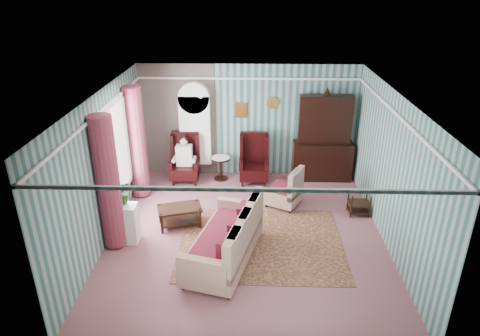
{
  "coord_description": "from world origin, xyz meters",
  "views": [
    {
      "loc": [
        0.1,
        -7.43,
        4.84
      ],
      "look_at": [
        -0.14,
        0.6,
        1.22
      ],
      "focal_mm": 32.0,
      "sensor_mm": 36.0,
      "label": 1
    }
  ],
  "objects_px": {
    "wingback_right": "(254,159)",
    "coffee_table": "(180,216)",
    "bookcase": "(196,135)",
    "dresser_hutch": "(324,136)",
    "floral_armchair": "(284,185)",
    "nest_table": "(359,203)",
    "sofa": "(223,236)",
    "seated_woman": "(185,160)",
    "wingback_left": "(185,159)",
    "round_side_table": "(221,168)",
    "plant_stand": "(124,223)"
  },
  "relations": [
    {
      "from": "bookcase",
      "to": "wingback_left",
      "type": "relative_size",
      "value": 1.79
    },
    {
      "from": "wingback_left",
      "to": "sofa",
      "type": "bearing_deg",
      "value": -70.21
    },
    {
      "from": "seated_woman",
      "to": "floral_armchair",
      "type": "bearing_deg",
      "value": -25.96
    },
    {
      "from": "wingback_right",
      "to": "floral_armchair",
      "type": "bearing_deg",
      "value": -60.07
    },
    {
      "from": "seated_woman",
      "to": "sofa",
      "type": "relative_size",
      "value": 0.54
    },
    {
      "from": "seated_woman",
      "to": "round_side_table",
      "type": "relative_size",
      "value": 1.97
    },
    {
      "from": "sofa",
      "to": "coffee_table",
      "type": "relative_size",
      "value": 2.42
    },
    {
      "from": "nest_table",
      "to": "plant_stand",
      "type": "bearing_deg",
      "value": -166.16
    },
    {
      "from": "bookcase",
      "to": "coffee_table",
      "type": "xyz_separation_m",
      "value": [
        -0.05,
        -2.54,
        -0.9
      ]
    },
    {
      "from": "bookcase",
      "to": "dresser_hutch",
      "type": "relative_size",
      "value": 0.95
    },
    {
      "from": "bookcase",
      "to": "wingback_left",
      "type": "height_order",
      "value": "bookcase"
    },
    {
      "from": "wingback_left",
      "to": "nest_table",
      "type": "relative_size",
      "value": 2.31
    },
    {
      "from": "nest_table",
      "to": "sofa",
      "type": "xyz_separation_m",
      "value": [
        -2.87,
        -1.78,
        0.27
      ]
    },
    {
      "from": "wingback_left",
      "to": "round_side_table",
      "type": "relative_size",
      "value": 2.08
    },
    {
      "from": "dresser_hutch",
      "to": "coffee_table",
      "type": "xyz_separation_m",
      "value": [
        -3.3,
        -2.42,
        -0.96
      ]
    },
    {
      "from": "nest_table",
      "to": "coffee_table",
      "type": "distance_m",
      "value": 3.91
    },
    {
      "from": "bookcase",
      "to": "nest_table",
      "type": "relative_size",
      "value": 4.15
    },
    {
      "from": "bookcase",
      "to": "floral_armchair",
      "type": "relative_size",
      "value": 2.16
    },
    {
      "from": "dresser_hutch",
      "to": "bookcase",
      "type": "bearing_deg",
      "value": 177.89
    },
    {
      "from": "sofa",
      "to": "nest_table",
      "type": "bearing_deg",
      "value": -43.44
    },
    {
      "from": "plant_stand",
      "to": "coffee_table",
      "type": "xyz_separation_m",
      "value": [
        1.0,
        0.6,
        -0.18
      ]
    },
    {
      "from": "floral_armchair",
      "to": "bookcase",
      "type": "bearing_deg",
      "value": 81.72
    },
    {
      "from": "bookcase",
      "to": "coffee_table",
      "type": "relative_size",
      "value": 2.49
    },
    {
      "from": "dresser_hutch",
      "to": "sofa",
      "type": "xyz_separation_m",
      "value": [
        -2.3,
        -3.6,
        -0.64
      ]
    },
    {
      "from": "wingback_left",
      "to": "nest_table",
      "type": "height_order",
      "value": "wingback_left"
    },
    {
      "from": "seated_woman",
      "to": "plant_stand",
      "type": "relative_size",
      "value": 1.47
    },
    {
      "from": "dresser_hutch",
      "to": "wingback_left",
      "type": "relative_size",
      "value": 1.89
    },
    {
      "from": "nest_table",
      "to": "floral_armchair",
      "type": "xyz_separation_m",
      "value": [
        -1.64,
        0.37,
        0.25
      ]
    },
    {
      "from": "dresser_hutch",
      "to": "seated_woman",
      "type": "relative_size",
      "value": 2.0
    },
    {
      "from": "floral_armchair",
      "to": "coffee_table",
      "type": "bearing_deg",
      "value": 140.95
    },
    {
      "from": "bookcase",
      "to": "plant_stand",
      "type": "distance_m",
      "value": 3.39
    },
    {
      "from": "sofa",
      "to": "coffee_table",
      "type": "height_order",
      "value": "sofa"
    },
    {
      "from": "bookcase",
      "to": "seated_woman",
      "type": "relative_size",
      "value": 1.9
    },
    {
      "from": "wingback_left",
      "to": "round_side_table",
      "type": "distance_m",
      "value": 0.97
    },
    {
      "from": "wingback_right",
      "to": "sofa",
      "type": "distance_m",
      "value": 3.38
    },
    {
      "from": "wingback_right",
      "to": "sofa",
      "type": "relative_size",
      "value": 0.57
    },
    {
      "from": "nest_table",
      "to": "sofa",
      "type": "height_order",
      "value": "sofa"
    },
    {
      "from": "seated_woman",
      "to": "dresser_hutch",
      "type": "bearing_deg",
      "value": 4.41
    },
    {
      "from": "nest_table",
      "to": "plant_stand",
      "type": "distance_m",
      "value": 5.02
    },
    {
      "from": "bookcase",
      "to": "coffee_table",
      "type": "height_order",
      "value": "bookcase"
    },
    {
      "from": "wingback_left",
      "to": "round_side_table",
      "type": "xyz_separation_m",
      "value": [
        0.9,
        0.15,
        -0.33
      ]
    },
    {
      "from": "wingback_right",
      "to": "coffee_table",
      "type": "xyz_separation_m",
      "value": [
        -1.55,
        -2.15,
        -0.4
      ]
    },
    {
      "from": "seated_woman",
      "to": "nest_table",
      "type": "height_order",
      "value": "seated_woman"
    },
    {
      "from": "dresser_hutch",
      "to": "wingback_left",
      "type": "height_order",
      "value": "dresser_hutch"
    },
    {
      "from": "wingback_right",
      "to": "seated_woman",
      "type": "distance_m",
      "value": 1.75
    },
    {
      "from": "wingback_right",
      "to": "coffee_table",
      "type": "bearing_deg",
      "value": -125.75
    },
    {
      "from": "dresser_hutch",
      "to": "seated_woman",
      "type": "bearing_deg",
      "value": -175.59
    },
    {
      "from": "dresser_hutch",
      "to": "round_side_table",
      "type": "bearing_deg",
      "value": -177.36
    },
    {
      "from": "coffee_table",
      "to": "nest_table",
      "type": "bearing_deg",
      "value": 8.82
    },
    {
      "from": "bookcase",
      "to": "round_side_table",
      "type": "relative_size",
      "value": 3.73
    }
  ]
}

